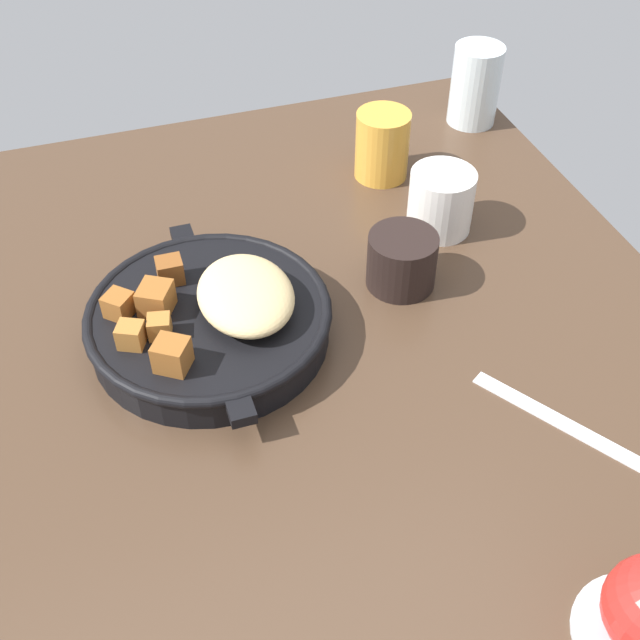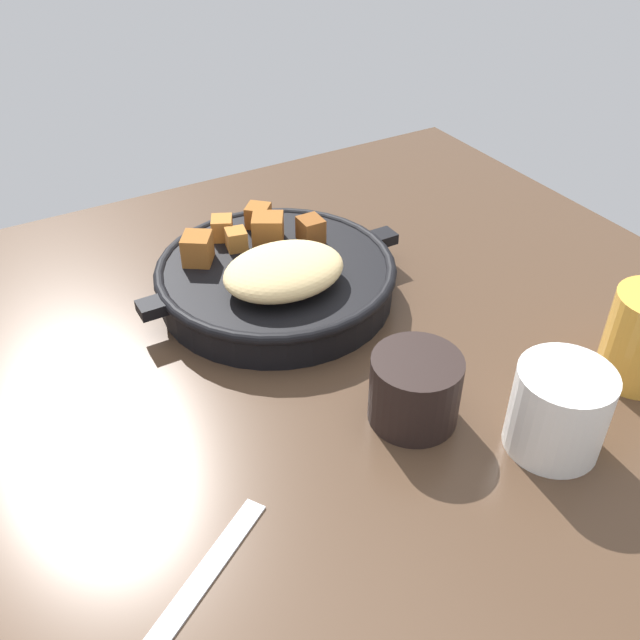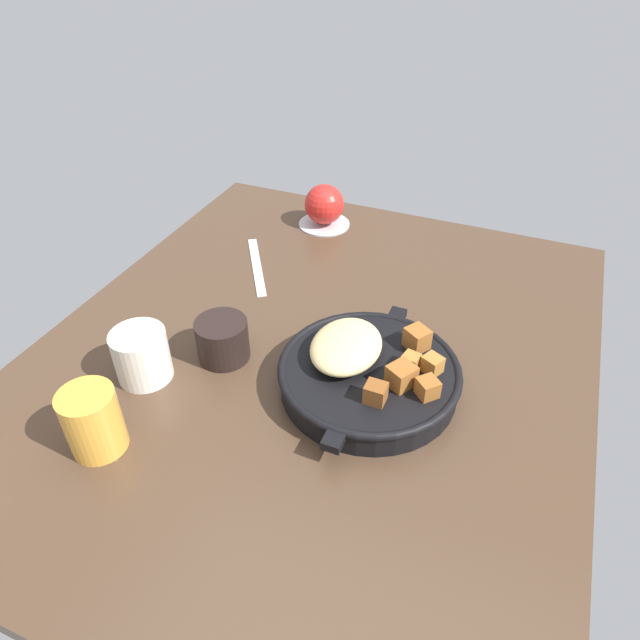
{
  "view_description": "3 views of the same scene",
  "coord_description": "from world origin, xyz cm",
  "px_view_note": "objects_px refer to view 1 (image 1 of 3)",
  "views": [
    {
      "loc": [
        55.25,
        -18.07,
        59.21
      ],
      "look_at": [
        0.7,
        -0.0,
        3.92
      ],
      "focal_mm": 44.92,
      "sensor_mm": 36.0,
      "label": 1
    },
    {
      "loc": [
        22.09,
        44.89,
        42.63
      ],
      "look_at": [
        -1.94,
        3.13,
        6.39
      ],
      "focal_mm": 38.89,
      "sensor_mm": 36.0,
      "label": 2
    },
    {
      "loc": [
        -60.22,
        -26.13,
        56.8
      ],
      "look_at": [
        1.58,
        -0.53,
        4.89
      ],
      "focal_mm": 32.17,
      "sensor_mm": 36.0,
      "label": 3
    }
  ],
  "objects_px": {
    "coffee_mug_dark": "(402,261)",
    "ceramic_mug_white": "(441,201)",
    "butter_knife": "(568,425)",
    "cast_iron_skillet": "(212,318)",
    "water_glass_tall": "(475,85)",
    "juice_glass_amber": "(382,145)"
  },
  "relations": [
    {
      "from": "coffee_mug_dark",
      "to": "ceramic_mug_white",
      "type": "bearing_deg",
      "value": 134.11
    },
    {
      "from": "butter_knife",
      "to": "ceramic_mug_white",
      "type": "relative_size",
      "value": 2.54
    },
    {
      "from": "butter_knife",
      "to": "coffee_mug_dark",
      "type": "xyz_separation_m",
      "value": [
        -0.24,
        -0.07,
        0.03
      ]
    },
    {
      "from": "butter_knife",
      "to": "coffee_mug_dark",
      "type": "height_order",
      "value": "coffee_mug_dark"
    },
    {
      "from": "cast_iron_skillet",
      "to": "water_glass_tall",
      "type": "xyz_separation_m",
      "value": [
        -0.32,
        0.45,
        0.03
      ]
    },
    {
      "from": "cast_iron_skillet",
      "to": "butter_knife",
      "type": "xyz_separation_m",
      "value": [
        0.22,
        0.29,
        -0.03
      ]
    },
    {
      "from": "water_glass_tall",
      "to": "coffee_mug_dark",
      "type": "xyz_separation_m",
      "value": [
        0.3,
        -0.23,
        -0.02
      ]
    },
    {
      "from": "cast_iron_skillet",
      "to": "ceramic_mug_white",
      "type": "relative_size",
      "value": 3.83
    },
    {
      "from": "butter_knife",
      "to": "cast_iron_skillet",
      "type": "bearing_deg",
      "value": -160.16
    },
    {
      "from": "cast_iron_skillet",
      "to": "juice_glass_amber",
      "type": "distance_m",
      "value": 0.36
    },
    {
      "from": "water_glass_tall",
      "to": "ceramic_mug_white",
      "type": "height_order",
      "value": "water_glass_tall"
    },
    {
      "from": "cast_iron_skillet",
      "to": "coffee_mug_dark",
      "type": "relative_size",
      "value": 3.85
    },
    {
      "from": "butter_knife",
      "to": "juice_glass_amber",
      "type": "relative_size",
      "value": 2.22
    },
    {
      "from": "butter_knife",
      "to": "water_glass_tall",
      "type": "relative_size",
      "value": 1.77
    },
    {
      "from": "water_glass_tall",
      "to": "ceramic_mug_white",
      "type": "bearing_deg",
      "value": -34.61
    },
    {
      "from": "butter_knife",
      "to": "ceramic_mug_white",
      "type": "bearing_deg",
      "value": 145.11
    },
    {
      "from": "water_glass_tall",
      "to": "cast_iron_skillet",
      "type": "bearing_deg",
      "value": -54.9
    },
    {
      "from": "cast_iron_skillet",
      "to": "water_glass_tall",
      "type": "bearing_deg",
      "value": 125.1
    },
    {
      "from": "juice_glass_amber",
      "to": "ceramic_mug_white",
      "type": "relative_size",
      "value": 1.14
    },
    {
      "from": "cast_iron_skillet",
      "to": "coffee_mug_dark",
      "type": "xyz_separation_m",
      "value": [
        -0.02,
        0.22,
        0.0
      ]
    },
    {
      "from": "ceramic_mug_white",
      "to": "juice_glass_amber",
      "type": "bearing_deg",
      "value": -169.31
    },
    {
      "from": "cast_iron_skillet",
      "to": "coffee_mug_dark",
      "type": "bearing_deg",
      "value": 95.13
    }
  ]
}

